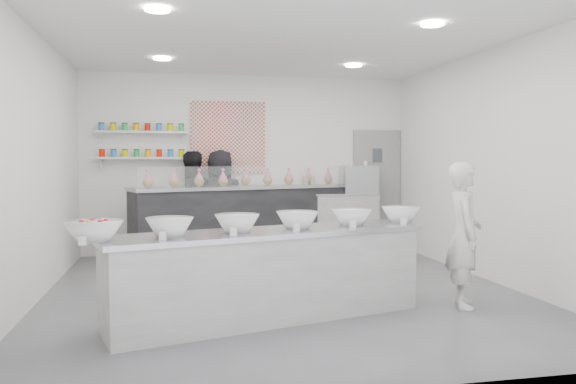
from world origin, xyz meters
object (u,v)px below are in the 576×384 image
at_px(espresso_machine, 359,180).
at_px(woman_prep, 464,235).
at_px(staff_left, 190,204).
at_px(back_bar, 246,221).
at_px(prep_counter, 268,275).
at_px(staff_right, 221,202).
at_px(espresso_ledge, 339,222).

xyz_separation_m(espresso_machine, woman_prep, (-0.14, -3.87, -0.45)).
bearing_deg(staff_left, back_bar, 139.93).
bearing_deg(back_bar, prep_counter, -112.02).
height_order(woman_prep, staff_right, staff_right).
height_order(espresso_machine, staff_right, staff_right).
relative_size(woman_prep, staff_left, 0.90).
xyz_separation_m(back_bar, staff_right, (-0.39, 0.25, 0.29)).
relative_size(back_bar, woman_prep, 2.42).
xyz_separation_m(espresso_machine, staff_right, (-2.40, -0.02, -0.35)).
height_order(back_bar, staff_right, staff_right).
height_order(prep_counter, staff_left, staff_left).
bearing_deg(espresso_ledge, staff_right, -179.48).
height_order(espresso_ledge, staff_left, staff_left).
bearing_deg(woman_prep, espresso_machine, 17.89).
bearing_deg(staff_left, espresso_ledge, 156.16).
bearing_deg(staff_left, staff_right, 155.73).
distance_m(prep_counter, back_bar, 3.66).
bearing_deg(woman_prep, staff_right, 50.32).
relative_size(back_bar, espresso_ledge, 2.79).
distance_m(prep_counter, espresso_ledge, 4.36).
relative_size(back_bar, staff_right, 2.14).
distance_m(back_bar, espresso_machine, 2.13).
distance_m(prep_counter, staff_right, 3.93).
distance_m(woman_prep, staff_left, 4.73).
bearing_deg(espresso_machine, staff_left, -179.63).
distance_m(back_bar, staff_left, 0.96).
xyz_separation_m(back_bar, espresso_machine, (2.01, 0.27, 0.65)).
relative_size(espresso_ledge, espresso_machine, 2.22).
height_order(back_bar, espresso_machine, espresso_machine).
height_order(back_bar, espresso_ledge, back_bar).
xyz_separation_m(espresso_machine, staff_left, (-2.89, -0.02, -0.37)).
bearing_deg(staff_left, woman_prep, 101.26).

